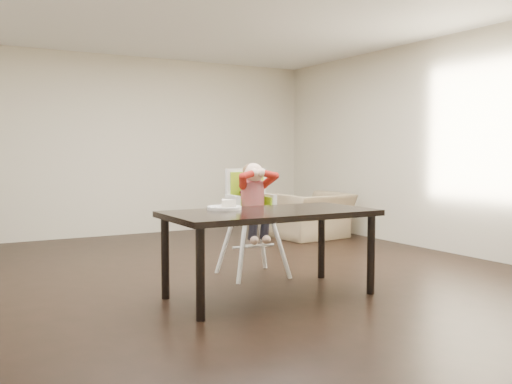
% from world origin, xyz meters
% --- Properties ---
extents(ground, '(7.00, 7.00, 0.00)m').
position_xyz_m(ground, '(0.00, 0.00, 0.00)').
color(ground, black).
rests_on(ground, ground).
extents(room_walls, '(6.02, 7.02, 2.71)m').
position_xyz_m(room_walls, '(0.00, 0.00, 1.86)').
color(room_walls, beige).
rests_on(room_walls, ground).
extents(dining_table, '(1.80, 0.90, 0.75)m').
position_xyz_m(dining_table, '(-0.06, -0.79, 0.67)').
color(dining_table, black).
rests_on(dining_table, ground).
extents(high_chair, '(0.51, 0.51, 1.14)m').
position_xyz_m(high_chair, '(0.21, 0.03, 0.81)').
color(high_chair, white).
rests_on(high_chair, ground).
extents(plate, '(0.40, 0.40, 0.09)m').
position_xyz_m(plate, '(-0.36, -0.52, 0.78)').
color(plate, white).
rests_on(plate, dining_table).
extents(armchair, '(1.06, 0.74, 0.88)m').
position_xyz_m(armchair, '(2.20, 1.80, 0.44)').
color(armchair, '#94805E').
rests_on(armchair, ground).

